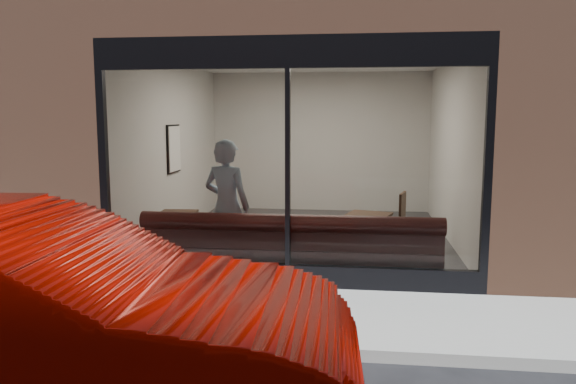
# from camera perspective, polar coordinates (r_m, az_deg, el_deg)

# --- Properties ---
(ground) EXTENTS (120.00, 120.00, 0.00)m
(ground) POSITION_cam_1_polar(r_m,az_deg,el_deg) (5.52, -2.78, -15.96)
(ground) COLOR black
(ground) RESTS_ON ground
(sidewalk_near) EXTENTS (40.00, 2.00, 0.01)m
(sidewalk_near) POSITION_cam_1_polar(r_m,az_deg,el_deg) (6.44, -1.22, -12.36)
(sidewalk_near) COLOR gray
(sidewalk_near) RESTS_ON ground
(kerb_near) EXTENTS (40.00, 0.10, 0.12)m
(kerb_near) POSITION_cam_1_polar(r_m,az_deg,el_deg) (5.45, -2.88, -15.59)
(kerb_near) COLOR gray
(kerb_near) RESTS_ON ground
(host_building_pier_left) EXTENTS (2.50, 12.00, 3.20)m
(host_building_pier_left) POSITION_cam_1_polar(r_m,az_deg,el_deg) (13.79, -12.55, 5.05)
(host_building_pier_left) COLOR brown
(host_building_pier_left) RESTS_ON ground
(host_building_pier_right) EXTENTS (2.50, 12.00, 3.20)m
(host_building_pier_right) POSITION_cam_1_polar(r_m,az_deg,el_deg) (13.30, 19.64, 4.69)
(host_building_pier_right) COLOR brown
(host_building_pier_right) RESTS_ON ground
(host_building_backfill) EXTENTS (5.00, 6.00, 3.20)m
(host_building_backfill) POSITION_cam_1_polar(r_m,az_deg,el_deg) (16.01, 3.99, 5.58)
(host_building_backfill) COLOR brown
(host_building_backfill) RESTS_ON ground
(cafe_floor) EXTENTS (6.00, 6.00, 0.00)m
(cafe_floor) POSITION_cam_1_polar(r_m,az_deg,el_deg) (10.26, 2.04, -4.59)
(cafe_floor) COLOR #2D2D30
(cafe_floor) RESTS_ON ground
(cafe_ceiling) EXTENTS (6.00, 6.00, 0.00)m
(cafe_ceiling) POSITION_cam_1_polar(r_m,az_deg,el_deg) (10.06, 2.13, 13.33)
(cafe_ceiling) COLOR white
(cafe_ceiling) RESTS_ON host_building_upper
(cafe_wall_back) EXTENTS (5.00, 0.00, 5.00)m
(cafe_wall_back) POSITION_cam_1_polar(r_m,az_deg,el_deg) (13.01, 3.25, 5.07)
(cafe_wall_back) COLOR beige
(cafe_wall_back) RESTS_ON ground
(cafe_wall_left) EXTENTS (0.00, 6.00, 6.00)m
(cafe_wall_left) POSITION_cam_1_polar(r_m,az_deg,el_deg) (10.55, -11.56, 4.27)
(cafe_wall_left) COLOR beige
(cafe_wall_left) RESTS_ON ground
(cafe_wall_right) EXTENTS (0.00, 6.00, 6.00)m
(cafe_wall_right) POSITION_cam_1_polar(r_m,az_deg,el_deg) (10.12, 16.30, 3.97)
(cafe_wall_right) COLOR beige
(cafe_wall_right) RESTS_ON ground
(storefront_kick) EXTENTS (5.00, 0.10, 0.30)m
(storefront_kick) POSITION_cam_1_polar(r_m,az_deg,el_deg) (7.38, -0.02, -8.51)
(storefront_kick) COLOR black
(storefront_kick) RESTS_ON ground
(storefront_header) EXTENTS (5.00, 0.10, 0.40)m
(storefront_header) POSITION_cam_1_polar(r_m,az_deg,el_deg) (7.12, -0.03, 14.06)
(storefront_header) COLOR black
(storefront_header) RESTS_ON host_building_upper
(storefront_mullion) EXTENTS (0.06, 0.10, 2.50)m
(storefront_mullion) POSITION_cam_1_polar(r_m,az_deg,el_deg) (7.11, -0.02, 2.37)
(storefront_mullion) COLOR black
(storefront_mullion) RESTS_ON storefront_kick
(storefront_glass) EXTENTS (4.80, 0.00, 4.80)m
(storefront_glass) POSITION_cam_1_polar(r_m,az_deg,el_deg) (7.08, -0.05, 2.35)
(storefront_glass) COLOR white
(storefront_glass) RESTS_ON storefront_kick
(banquette) EXTENTS (4.00, 0.55, 0.45)m
(banquette) POSITION_cam_1_polar(r_m,az_deg,el_deg) (7.74, 0.35, -7.15)
(banquette) COLOR #341312
(banquette) RESTS_ON cafe_floor
(person) EXTENTS (0.79, 0.63, 1.89)m
(person) POSITION_cam_1_polar(r_m,az_deg,el_deg) (7.98, -6.23, -1.44)
(person) COLOR #9BBCD1
(person) RESTS_ON cafe_floor
(cafe_table_left) EXTENTS (0.58, 0.58, 0.04)m
(cafe_table_left) POSITION_cam_1_polar(r_m,az_deg,el_deg) (8.72, -11.18, -2.13)
(cafe_table_left) COLOR #321D13
(cafe_table_left) RESTS_ON cafe_floor
(cafe_table_right) EXTENTS (0.77, 0.77, 0.04)m
(cafe_table_right) POSITION_cam_1_polar(r_m,az_deg,el_deg) (8.47, 8.14, -2.36)
(cafe_table_right) COLOR #321D13
(cafe_table_right) RESTS_ON cafe_floor
(cafe_chair_left) EXTENTS (0.50, 0.50, 0.04)m
(cafe_chair_left) POSITION_cam_1_polar(r_m,az_deg,el_deg) (9.20, -7.00, -4.70)
(cafe_chair_left) COLOR #321D13
(cafe_chair_left) RESTS_ON cafe_floor
(cafe_chair_right) EXTENTS (0.57, 0.57, 0.04)m
(cafe_chair_right) POSITION_cam_1_polar(r_m,az_deg,el_deg) (9.63, 10.36, -4.20)
(cafe_chair_right) COLOR #321D13
(cafe_chair_right) RESTS_ON cafe_floor
(wall_poster) EXTENTS (0.02, 0.61, 0.82)m
(wall_poster) POSITION_cam_1_polar(r_m,az_deg,el_deg) (10.48, -11.46, 4.33)
(wall_poster) COLOR white
(wall_poster) RESTS_ON cafe_wall_left
(parked_car) EXTENTS (4.93, 1.96, 1.59)m
(parked_car) POSITION_cam_1_polar(r_m,az_deg,el_deg) (4.41, -26.45, -11.96)
(parked_car) COLOR #9B0800
(parked_car) RESTS_ON ground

